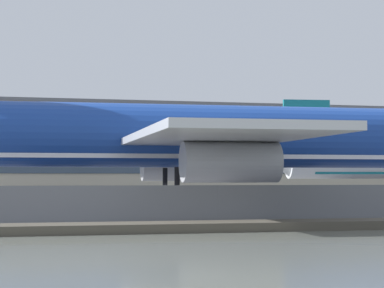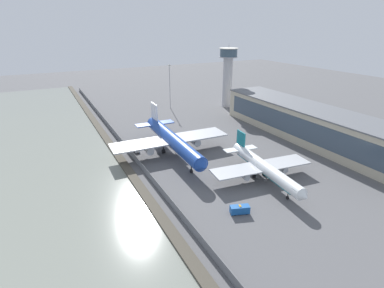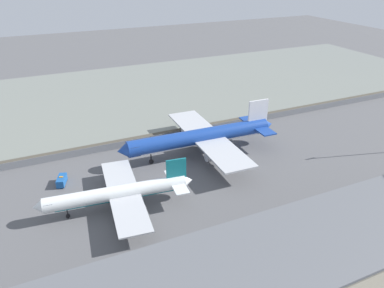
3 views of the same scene
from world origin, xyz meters
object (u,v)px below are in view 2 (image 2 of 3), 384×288
(passenger_jet_white_teal, at_px, (263,167))
(ops_van, at_px, (240,209))
(control_tower, at_px, (228,72))
(apron_light_mast_apron_west, at_px, (170,85))
(baggage_tug, at_px, (136,150))
(cargo_jet_blue, at_px, (172,140))

(passenger_jet_white_teal, distance_m, ops_van, 21.87)
(passenger_jet_white_teal, relative_size, ops_van, 7.20)
(control_tower, distance_m, apron_light_mast_apron_west, 35.45)
(control_tower, bearing_deg, ops_van, -31.44)
(passenger_jet_white_teal, height_order, control_tower, control_tower)
(baggage_tug, xyz_separation_m, ops_van, (53.08, 12.24, 0.47))
(apron_light_mast_apron_west, bearing_deg, cargo_jet_blue, -22.78)
(cargo_jet_blue, bearing_deg, passenger_jet_white_teal, 29.31)
(cargo_jet_blue, height_order, ops_van, cargo_jet_blue)
(baggage_tug, relative_size, apron_light_mast_apron_west, 0.13)
(passenger_jet_white_teal, relative_size, baggage_tug, 11.71)
(passenger_jet_white_teal, bearing_deg, cargo_jet_blue, -150.69)
(cargo_jet_blue, distance_m, control_tower, 80.74)
(baggage_tug, xyz_separation_m, control_tower, (-43.84, 71.50, 20.42))
(apron_light_mast_apron_west, bearing_deg, ops_van, -13.74)
(cargo_jet_blue, distance_m, ops_van, 44.89)
(ops_van, bearing_deg, control_tower, 148.56)
(baggage_tug, distance_m, ops_van, 54.48)
(baggage_tug, height_order, ops_van, ops_van)
(control_tower, bearing_deg, passenger_jet_white_teal, -26.13)
(cargo_jet_blue, bearing_deg, ops_van, 0.46)
(apron_light_mast_apron_west, bearing_deg, baggage_tug, -34.85)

